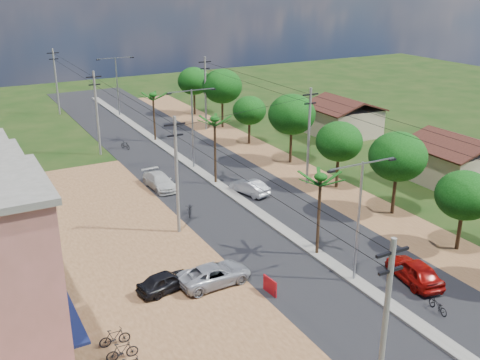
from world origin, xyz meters
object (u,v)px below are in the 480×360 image
(car_red_near, at_px, (414,271))
(car_silver_mid, at_px, (250,187))
(roadside_sign, at_px, (270,286))
(car_parked_silver, at_px, (215,275))
(car_white_far, at_px, (160,182))
(car_parked_dark, at_px, (166,282))
(moto_rider_east, at_px, (438,306))

(car_red_near, xyz_separation_m, car_silver_mid, (-1.76, 18.08, -0.11))
(roadside_sign, bearing_deg, car_parked_silver, 127.70)
(car_silver_mid, xyz_separation_m, car_parked_silver, (-9.44, -12.31, 0.01))
(car_white_far, relative_size, car_parked_dark, 1.26)
(car_parked_silver, relative_size, roadside_sign, 3.62)
(car_white_far, bearing_deg, car_parked_dark, -112.19)
(car_red_near, height_order, car_white_far, car_red_near)
(car_white_far, distance_m, car_parked_dark, 17.72)
(roadside_sign, bearing_deg, car_silver_mid, 60.09)
(car_silver_mid, height_order, car_parked_dark, car_silver_mid)
(car_white_far, height_order, car_parked_dark, car_white_far)
(car_silver_mid, relative_size, moto_rider_east, 2.52)
(car_white_far, bearing_deg, car_parked_silver, -102.27)
(car_parked_silver, xyz_separation_m, roadside_sign, (2.44, -2.66, -0.12))
(car_parked_silver, relative_size, car_parked_dark, 1.28)
(car_parked_dark, bearing_deg, car_white_far, -30.67)
(car_white_far, bearing_deg, roadside_sign, -94.11)
(car_white_far, height_order, roadside_sign, car_white_far)
(car_red_near, distance_m, roadside_sign, 9.30)
(car_white_far, relative_size, moto_rider_east, 2.98)
(car_silver_mid, height_order, roadside_sign, car_silver_mid)
(car_red_near, xyz_separation_m, roadside_sign, (-8.76, 3.11, -0.22))
(car_red_near, relative_size, roadside_sign, 3.43)
(car_silver_mid, relative_size, car_white_far, 0.84)
(car_silver_mid, distance_m, roadside_sign, 16.53)
(car_white_far, bearing_deg, moto_rider_east, -77.78)
(car_white_far, xyz_separation_m, moto_rider_east, (7.02, -26.37, -0.27))
(car_parked_dark, height_order, roadside_sign, car_parked_dark)
(car_parked_silver, xyz_separation_m, car_parked_dark, (-2.98, 0.72, -0.03))
(car_red_near, height_order, roadside_sign, car_red_near)
(car_parked_silver, xyz_separation_m, moto_rider_east, (9.96, -8.95, -0.24))
(car_white_far, bearing_deg, car_red_near, -73.08)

